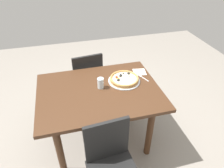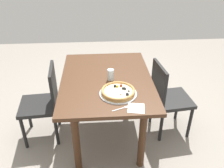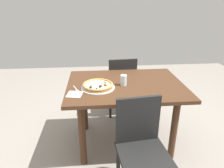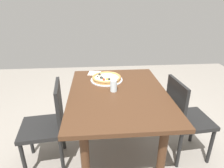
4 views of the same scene
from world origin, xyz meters
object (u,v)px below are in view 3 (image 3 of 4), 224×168
fork (76,89)px  chair_near (121,84)px  drinking_glass (124,80)px  pizza (98,85)px  plate (98,88)px  dining_table (125,93)px  chair_far (142,146)px  napkin (75,94)px

fork → chair_near: bearing=124.0°
fork → drinking_glass: bearing=77.4°
chair_near → pizza: (0.34, 0.77, 0.31)m
plate → drinking_glass: size_ratio=3.05×
dining_table → chair_near: size_ratio=1.42×
chair_far → napkin: size_ratio=6.22×
pizza → fork: 0.22m
fork → napkin: fork is taller
pizza → napkin: pizza is taller
chair_far → pizza: chair_far is taller
chair_far → drinking_glass: bearing=-90.5°
dining_table → plate: bearing=17.2°
chair_far → drinking_glass: size_ratio=7.74×
plate → dining_table: bearing=-162.8°
plate → fork: bearing=4.9°
plate → drinking_glass: drinking_glass is taller
drinking_glass → napkin: size_ratio=0.80×
chair_near → chair_far: 1.35m
chair_far → napkin: chair_far is taller
plate → drinking_glass: 0.28m
chair_far → chair_near: bearing=-96.6°
chair_far → pizza: 0.74m
dining_table → pizza: (0.30, 0.09, 0.15)m
napkin → chair_far: bearing=141.2°
pizza → chair_near: bearing=-113.8°
chair_near → drinking_glass: size_ratio=7.74×
pizza → chair_far: bearing=120.0°
chair_far → napkin: (0.56, -0.45, 0.28)m
chair_near → plate: 0.88m
chair_far → plate: bearing=-66.5°
napkin → pizza: bearing=-150.1°
dining_table → drinking_glass: bearing=56.9°
chair_far → dining_table: bearing=-93.1°
dining_table → chair_far: 0.70m
pizza → plate: bearing=-57.6°
chair_near → pizza: size_ratio=2.81×
chair_far → napkin: 0.78m
dining_table → chair_far: size_ratio=1.42×
dining_table → chair_far: chair_far is taller
plate → chair_near: bearing=-113.9°
chair_near → fork: size_ratio=5.44×
chair_near → drinking_glass: bearing=-100.1°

